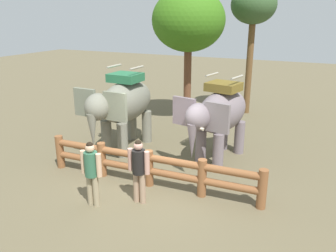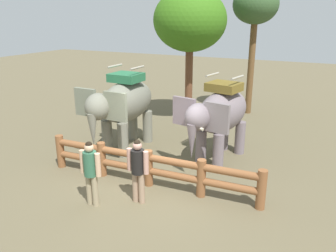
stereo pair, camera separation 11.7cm
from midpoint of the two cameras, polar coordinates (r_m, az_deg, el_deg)
name	(u,v)px [view 2 (the right image)]	position (r m, az deg, el deg)	size (l,w,h in m)	color
ground_plane	(144,189)	(9.65, -3.70, -10.52)	(60.00, 60.00, 0.00)	brown
log_fence	(148,166)	(9.59, -2.94, -6.64)	(6.44, 0.51, 1.05)	brown
elephant_near_left	(123,104)	(11.91, -7.19, 3.65)	(1.97, 3.44, 2.96)	slate
elephant_center	(219,114)	(11.01, 8.92, 1.94)	(2.00, 3.36, 2.82)	slate
tourist_woman_in_black	(91,169)	(8.67, -12.46, -7.05)	(0.61, 0.34, 1.72)	tan
tourist_man_in_blue	(138,167)	(8.62, -4.68, -6.84)	(0.61, 0.33, 1.71)	tan
tree_far_left	(255,8)	(16.67, 14.66, 18.62)	(2.05, 2.05, 5.93)	brown
tree_back_center	(190,21)	(15.02, 3.93, 17.13)	(3.10, 3.10, 5.72)	brown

